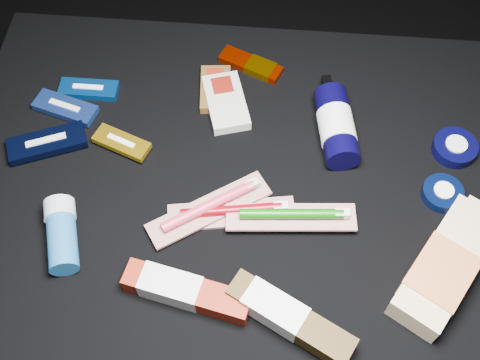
# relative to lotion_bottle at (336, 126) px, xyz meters

# --- Properties ---
(ground) EXTENTS (3.00, 3.00, 0.00)m
(ground) POSITION_rel_lotion_bottle_xyz_m (-0.18, -0.13, -0.43)
(ground) COLOR black
(ground) RESTS_ON ground
(cloth_table) EXTENTS (0.98, 0.78, 0.40)m
(cloth_table) POSITION_rel_lotion_bottle_xyz_m (-0.18, -0.13, -0.23)
(cloth_table) COLOR black
(cloth_table) RESTS_ON ground
(luna_bar_0) EXTENTS (0.11, 0.04, 0.01)m
(luna_bar_0) POSITION_rel_lotion_bottle_xyz_m (-0.47, 0.06, -0.02)
(luna_bar_0) COLOR #0949A3
(luna_bar_0) RESTS_ON cloth_table
(luna_bar_1) EXTENTS (0.13, 0.08, 0.02)m
(luna_bar_1) POSITION_rel_lotion_bottle_xyz_m (-0.50, 0.01, -0.02)
(luna_bar_1) COLOR #22419A
(luna_bar_1) RESTS_ON cloth_table
(luna_bar_2) EXTENTS (0.15, 0.10, 0.02)m
(luna_bar_2) POSITION_rel_lotion_bottle_xyz_m (-0.51, -0.07, -0.02)
(luna_bar_2) COLOR black
(luna_bar_2) RESTS_ON cloth_table
(luna_bar_3) EXTENTS (0.11, 0.07, 0.01)m
(luna_bar_3) POSITION_rel_lotion_bottle_xyz_m (-0.38, -0.06, -0.02)
(luna_bar_3) COLOR #C29711
(luna_bar_3) RESTS_ON cloth_table
(clif_bar_0) EXTENTS (0.07, 0.11, 0.02)m
(clif_bar_0) POSITION_rel_lotion_bottle_xyz_m (-0.23, 0.09, -0.02)
(clif_bar_0) COLOR #543817
(clif_bar_0) RESTS_ON cloth_table
(clif_bar_1) EXTENTS (0.10, 0.14, 0.02)m
(clif_bar_1) POSITION_rel_lotion_bottle_xyz_m (-0.20, 0.06, -0.02)
(clif_bar_1) COLOR beige
(clif_bar_1) RESTS_ON cloth_table
(power_bar) EXTENTS (0.13, 0.09, 0.02)m
(power_bar) POSITION_rel_lotion_bottle_xyz_m (-0.16, 0.15, -0.02)
(power_bar) COLOR #811500
(power_bar) RESTS_ON cloth_table
(lotion_bottle) EXTENTS (0.08, 0.20, 0.06)m
(lotion_bottle) POSITION_rel_lotion_bottle_xyz_m (0.00, 0.00, 0.00)
(lotion_bottle) COLOR black
(lotion_bottle) RESTS_ON cloth_table
(cream_tin_upper) EXTENTS (0.08, 0.08, 0.02)m
(cream_tin_upper) POSITION_rel_lotion_bottle_xyz_m (0.21, -0.02, -0.02)
(cream_tin_upper) COLOR black
(cream_tin_upper) RESTS_ON cloth_table
(cream_tin_lower) EXTENTS (0.07, 0.07, 0.02)m
(cream_tin_lower) POSITION_rel_lotion_bottle_xyz_m (0.18, -0.11, -0.02)
(cream_tin_lower) COLOR black
(cream_tin_lower) RESTS_ON cloth_table
(bodywash_bottle) EXTENTS (0.19, 0.24, 0.05)m
(bodywash_bottle) POSITION_rel_lotion_bottle_xyz_m (0.17, -0.25, -0.01)
(bodywash_bottle) COLOR beige
(bodywash_bottle) RESTS_ON cloth_table
(deodorant_stick) EXTENTS (0.08, 0.13, 0.05)m
(deodorant_stick) POSITION_rel_lotion_bottle_xyz_m (-0.44, -0.25, -0.01)
(deodorant_stick) COLOR #1C568F
(deodorant_stick) RESTS_ON cloth_table
(toothbrush_pack_0) EXTENTS (0.22, 0.08, 0.02)m
(toothbrush_pack_0) POSITION_rel_lotion_bottle_xyz_m (-0.17, -0.18, -0.02)
(toothbrush_pack_0) COLOR beige
(toothbrush_pack_0) RESTS_ON cloth_table
(toothbrush_pack_1) EXTENTS (0.21, 0.16, 0.02)m
(toothbrush_pack_1) POSITION_rel_lotion_bottle_xyz_m (-0.21, -0.17, -0.01)
(toothbrush_pack_1) COLOR beige
(toothbrush_pack_1) RESTS_ON cloth_table
(toothbrush_pack_2) EXTENTS (0.22, 0.07, 0.02)m
(toothbrush_pack_2) POSITION_rel_lotion_bottle_xyz_m (-0.07, -0.18, -0.01)
(toothbrush_pack_2) COLOR silver
(toothbrush_pack_2) RESTS_ON cloth_table
(toothpaste_carton_red) EXTENTS (0.20, 0.08, 0.04)m
(toothpaste_carton_red) POSITION_rel_lotion_bottle_xyz_m (-0.23, -0.32, -0.01)
(toothpaste_carton_red) COLOR maroon
(toothpaste_carton_red) RESTS_ON cloth_table
(toothpaste_carton_green) EXTENTS (0.20, 0.13, 0.04)m
(toothpaste_carton_green) POSITION_rel_lotion_bottle_xyz_m (-0.08, -0.35, -0.01)
(toothpaste_carton_green) COLOR #37250B
(toothpaste_carton_green) RESTS_ON cloth_table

